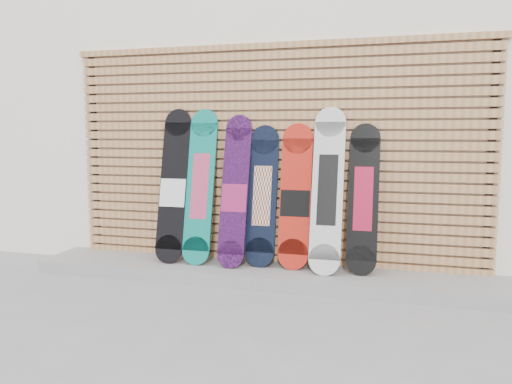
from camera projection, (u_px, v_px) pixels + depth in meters
The scene contains 11 objects.
ground at pixel (262, 304), 4.15m from camera, with size 80.00×80.00×0.00m, color gray.
building at pixel (357, 106), 7.16m from camera, with size 12.00×5.00×3.60m, color white.
concrete_step at pixel (264, 274), 4.83m from camera, with size 4.60×0.70×0.12m, color gray.
slat_wall at pixel (272, 154), 4.98m from camera, with size 4.26×0.08×2.29m.
snowboard_0 at pixel (173, 186), 5.06m from camera, with size 0.29×0.38×1.55m.
snowboard_1 at pixel (200, 186), 5.00m from camera, with size 0.29×0.36×1.54m.
snowboard_2 at pixel (235, 191), 4.89m from camera, with size 0.27×0.39×1.48m.
snowboard_3 at pixel (262, 196), 4.88m from camera, with size 0.29×0.27×1.38m.
snowboard_4 at pixel (295, 197), 4.79m from camera, with size 0.30×0.28×1.40m.
snowboard_5 at pixel (327, 190), 4.65m from camera, with size 0.29×0.40×1.55m.
snowboard_6 at pixel (363, 199), 4.61m from camera, with size 0.28×0.31×1.39m.
Camera 1 is at (1.01, -3.88, 1.42)m, focal length 35.00 mm.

